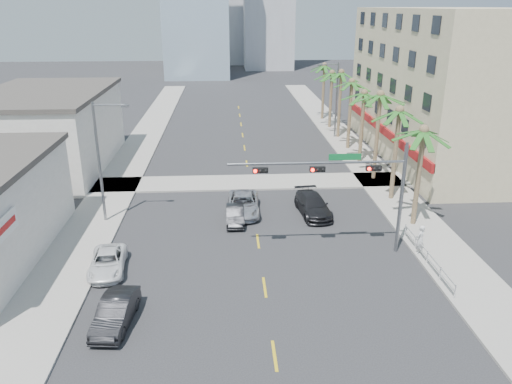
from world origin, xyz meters
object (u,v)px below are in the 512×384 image
at_px(car_parked_mid, 116,312).
at_px(car_parked_far, 107,262).
at_px(car_lane_right, 313,205).
at_px(pedestrian, 420,239).
at_px(car_lane_left, 235,215).
at_px(car_lane_center, 243,204).
at_px(traffic_signal_mast, 353,180).

xyz_separation_m(car_parked_mid, car_parked_far, (-1.60, 5.53, -0.10)).
relative_size(car_lane_right, pedestrian, 2.67).
distance_m(car_lane_left, car_lane_center, 1.95).
xyz_separation_m(traffic_signal_mast, car_parked_far, (-15.18, -1.50, -4.45)).
xyz_separation_m(car_parked_far, car_lane_right, (13.96, 8.07, 0.14)).
bearing_deg(car_parked_mid, car_lane_left, 68.71).
distance_m(traffic_signal_mast, car_lane_right, 7.95).
bearing_deg(car_parked_far, pedestrian, -2.70).
height_order(car_parked_far, car_lane_center, car_lane_center).
bearing_deg(car_lane_center, pedestrian, -32.61).
bearing_deg(car_lane_right, traffic_signal_mast, -85.13).
relative_size(car_parked_mid, car_lane_right, 0.83).
bearing_deg(traffic_signal_mast, car_lane_right, 100.61).
relative_size(traffic_signal_mast, car_parked_far, 2.53).
relative_size(car_parked_mid, car_lane_center, 0.81).
xyz_separation_m(car_parked_far, car_lane_center, (8.57, 8.65, 0.13)).
bearing_deg(car_lane_left, car_parked_far, -138.95).
bearing_deg(pedestrian, car_lane_left, -66.52).
relative_size(car_parked_mid, car_parked_far, 0.98).
bearing_deg(car_parked_far, traffic_signal_mast, 0.29).
height_order(traffic_signal_mast, pedestrian, traffic_signal_mast).
relative_size(car_parked_far, car_lane_left, 1.18).
distance_m(car_parked_far, car_lane_right, 16.12).
bearing_deg(car_lane_left, traffic_signal_mast, -35.86).
relative_size(car_parked_far, car_lane_right, 0.85).
height_order(car_lane_left, pedestrian, pedestrian).
relative_size(car_lane_left, car_lane_right, 0.72).
xyz_separation_m(car_lane_left, car_lane_right, (6.06, 1.25, 0.14)).
height_order(traffic_signal_mast, car_parked_mid, traffic_signal_mast).
distance_m(car_parked_far, car_lane_center, 12.18).
height_order(car_parked_far, pedestrian, pedestrian).
height_order(car_lane_center, car_lane_right, car_lane_right).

